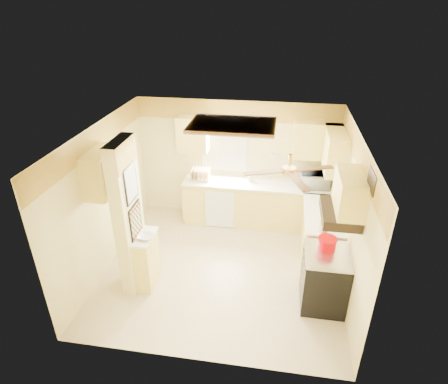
% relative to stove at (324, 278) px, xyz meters
% --- Properties ---
extents(floor, '(4.00, 4.00, 0.00)m').
position_rel_stove_xyz_m(floor, '(-1.67, 0.55, -0.46)').
color(floor, '#C6AE89').
rests_on(floor, ground).
extents(ceiling, '(4.00, 4.00, 0.00)m').
position_rel_stove_xyz_m(ceiling, '(-1.67, 0.55, 2.04)').
color(ceiling, white).
rests_on(ceiling, wall_back).
extents(wall_back, '(4.00, 0.00, 4.00)m').
position_rel_stove_xyz_m(wall_back, '(-1.67, 2.45, 0.79)').
color(wall_back, '#E4D58B').
rests_on(wall_back, floor).
extents(wall_front, '(4.00, 0.00, 4.00)m').
position_rel_stove_xyz_m(wall_front, '(-1.67, -1.35, 0.79)').
color(wall_front, '#E4D58B').
rests_on(wall_front, floor).
extents(wall_left, '(0.00, 3.80, 3.80)m').
position_rel_stove_xyz_m(wall_left, '(-3.67, 0.55, 0.79)').
color(wall_left, '#E4D58B').
rests_on(wall_left, floor).
extents(wall_right, '(0.00, 3.80, 3.80)m').
position_rel_stove_xyz_m(wall_right, '(0.33, 0.55, 0.79)').
color(wall_right, '#E4D58B').
rests_on(wall_right, floor).
extents(wallpaper_border, '(4.00, 0.02, 0.40)m').
position_rel_stove_xyz_m(wallpaper_border, '(-1.67, 2.43, 1.84)').
color(wallpaper_border, '#FFDD4B').
rests_on(wallpaper_border, wall_back).
extents(partition_column, '(0.20, 0.70, 2.50)m').
position_rel_stove_xyz_m(partition_column, '(-3.02, 0.00, 0.79)').
color(partition_column, '#E4D58B').
rests_on(partition_column, floor).
extents(partition_ledge, '(0.25, 0.55, 0.90)m').
position_rel_stove_xyz_m(partition_ledge, '(-2.80, 0.00, -0.01)').
color(partition_ledge, '#FFE366').
rests_on(partition_ledge, floor).
extents(ledge_top, '(0.28, 0.58, 0.04)m').
position_rel_stove_xyz_m(ledge_top, '(-2.80, 0.00, 0.46)').
color(ledge_top, white).
rests_on(ledge_top, partition_ledge).
extents(lower_cabinets_back, '(3.00, 0.60, 0.90)m').
position_rel_stove_xyz_m(lower_cabinets_back, '(-1.17, 2.15, -0.01)').
color(lower_cabinets_back, '#FFE366').
rests_on(lower_cabinets_back, floor).
extents(lower_cabinets_right, '(0.60, 1.40, 0.90)m').
position_rel_stove_xyz_m(lower_cabinets_right, '(0.03, 1.15, -0.01)').
color(lower_cabinets_right, '#FFE366').
rests_on(lower_cabinets_right, floor).
extents(countertop_back, '(3.04, 0.64, 0.04)m').
position_rel_stove_xyz_m(countertop_back, '(-1.17, 2.14, 0.46)').
color(countertop_back, white).
rests_on(countertop_back, lower_cabinets_back).
extents(countertop_right, '(0.64, 1.44, 0.04)m').
position_rel_stove_xyz_m(countertop_right, '(0.02, 1.15, 0.46)').
color(countertop_right, white).
rests_on(countertop_right, lower_cabinets_right).
extents(dishwasher_panel, '(0.58, 0.02, 0.80)m').
position_rel_stove_xyz_m(dishwasher_panel, '(-1.92, 1.84, -0.03)').
color(dishwasher_panel, white).
rests_on(dishwasher_panel, lower_cabinets_back).
extents(window, '(0.92, 0.02, 1.02)m').
position_rel_stove_xyz_m(window, '(-1.92, 2.44, 1.09)').
color(window, white).
rests_on(window, wall_back).
extents(upper_cab_back_left, '(0.60, 0.35, 0.70)m').
position_rel_stove_xyz_m(upper_cab_back_left, '(-2.52, 2.27, 1.39)').
color(upper_cab_back_left, '#FFE366').
rests_on(upper_cab_back_left, wall_back).
extents(upper_cab_back_right, '(0.90, 0.35, 0.70)m').
position_rel_stove_xyz_m(upper_cab_back_right, '(-0.12, 2.27, 1.39)').
color(upper_cab_back_right, '#FFE366').
rests_on(upper_cab_back_right, wall_back).
extents(upper_cab_right, '(0.35, 1.00, 0.70)m').
position_rel_stove_xyz_m(upper_cab_right, '(0.16, 1.80, 1.39)').
color(upper_cab_right, '#FFE366').
rests_on(upper_cab_right, wall_right).
extents(upper_cab_left_wall, '(0.35, 0.75, 0.70)m').
position_rel_stove_xyz_m(upper_cab_left_wall, '(-3.49, 0.30, 1.39)').
color(upper_cab_left_wall, '#FFE366').
rests_on(upper_cab_left_wall, wall_left).
extents(upper_cab_over_stove, '(0.35, 0.76, 0.52)m').
position_rel_stove_xyz_m(upper_cab_over_stove, '(0.16, 0.00, 1.49)').
color(upper_cab_over_stove, '#FFE366').
rests_on(upper_cab_over_stove, wall_right).
extents(stove, '(0.68, 0.77, 0.92)m').
position_rel_stove_xyz_m(stove, '(0.00, 0.00, 0.00)').
color(stove, black).
rests_on(stove, floor).
extents(range_hood, '(0.50, 0.76, 0.14)m').
position_rel_stove_xyz_m(range_hood, '(0.07, 0.00, 1.16)').
color(range_hood, black).
rests_on(range_hood, upper_cab_over_stove).
extents(poster_menu, '(0.02, 0.42, 0.57)m').
position_rel_stove_xyz_m(poster_menu, '(-2.91, 0.00, 1.39)').
color(poster_menu, black).
rests_on(poster_menu, partition_column).
extents(poster_nashville, '(0.02, 0.42, 0.57)m').
position_rel_stove_xyz_m(poster_nashville, '(-2.91, 0.00, 0.74)').
color(poster_nashville, black).
rests_on(poster_nashville, partition_column).
extents(ceiling_light_panel, '(1.35, 0.95, 0.06)m').
position_rel_stove_xyz_m(ceiling_light_panel, '(-1.57, 1.05, 2.00)').
color(ceiling_light_panel, brown).
rests_on(ceiling_light_panel, ceiling).
extents(ceiling_fan, '(1.15, 1.15, 0.26)m').
position_rel_stove_xyz_m(ceiling_fan, '(-0.67, -0.15, 1.83)').
color(ceiling_fan, gold).
rests_on(ceiling_fan, ceiling).
extents(vent_grate, '(0.02, 0.40, 0.25)m').
position_rel_stove_xyz_m(vent_grate, '(0.31, -0.35, 1.84)').
color(vent_grate, black).
rests_on(vent_grate, wall_right).
extents(microwave, '(0.58, 0.42, 0.30)m').
position_rel_stove_xyz_m(microwave, '(-0.09, 2.14, 0.63)').
color(microwave, white).
rests_on(microwave, countertop_back).
extents(bowl, '(0.26, 0.26, 0.06)m').
position_rel_stove_xyz_m(bowl, '(-2.75, -0.06, 0.51)').
color(bowl, white).
rests_on(bowl, ledge_top).
extents(dutch_oven, '(0.28, 0.28, 0.19)m').
position_rel_stove_xyz_m(dutch_oven, '(-0.01, 0.13, 0.55)').
color(dutch_oven, '#C30004').
rests_on(dutch_oven, stove).
extents(kettle, '(0.16, 0.16, 0.24)m').
position_rel_stove_xyz_m(kettle, '(-0.02, 0.52, 0.59)').
color(kettle, silver).
rests_on(kettle, countertop_right).
extents(dish_rack, '(0.41, 0.31, 0.22)m').
position_rel_stove_xyz_m(dish_rack, '(-2.36, 2.13, 0.56)').
color(dish_rack, tan).
rests_on(dish_rack, countertop_back).
extents(utensil_crock, '(0.12, 0.12, 0.24)m').
position_rel_stove_xyz_m(utensil_crock, '(-1.34, 2.20, 0.56)').
color(utensil_crock, white).
rests_on(utensil_crock, countertop_back).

